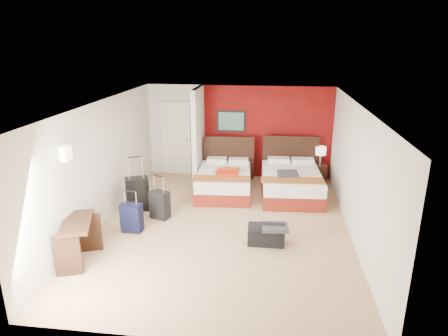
% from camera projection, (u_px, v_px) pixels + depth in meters
% --- Properties ---
extents(ground, '(6.50, 6.50, 0.00)m').
position_uv_depth(ground, '(224.00, 227.00, 8.06)').
color(ground, '#D7AE84').
rests_on(ground, ground).
extents(room_walls, '(5.02, 6.52, 2.50)m').
position_uv_depth(room_walls, '(172.00, 147.00, 9.18)').
color(room_walls, silver).
rests_on(room_walls, ground).
extents(red_accent_panel, '(3.50, 0.04, 2.50)m').
position_uv_depth(red_accent_panel, '(266.00, 133.00, 10.63)').
color(red_accent_panel, maroon).
rests_on(red_accent_panel, ground).
extents(partition_wall, '(0.12, 1.20, 2.50)m').
position_uv_depth(partition_wall, '(198.00, 136.00, 10.26)').
color(partition_wall, silver).
rests_on(partition_wall, ground).
extents(entry_door, '(0.82, 0.06, 2.05)m').
position_uv_depth(entry_door, '(176.00, 138.00, 10.97)').
color(entry_door, silver).
rests_on(entry_door, ground).
extents(bed_left, '(1.42, 1.93, 0.56)m').
position_uv_depth(bed_left, '(224.00, 182.00, 9.76)').
color(bed_left, silver).
rests_on(bed_left, ground).
extents(bed_right, '(1.51, 2.07, 0.60)m').
position_uv_depth(bed_right, '(291.00, 184.00, 9.59)').
color(bed_right, silver).
rests_on(bed_right, ground).
extents(red_suitcase_open, '(0.65, 0.81, 0.09)m').
position_uv_depth(red_suitcase_open, '(228.00, 171.00, 9.55)').
color(red_suitcase_open, '#BA2E0F').
rests_on(red_suitcase_open, bed_left).
extents(jacket_bundle, '(0.50, 0.42, 0.11)m').
position_uv_depth(jacket_bundle, '(288.00, 174.00, 9.21)').
color(jacket_bundle, '#39393E').
rests_on(jacket_bundle, bed_right).
extents(nightstand, '(0.38, 0.38, 0.51)m').
position_uv_depth(nightstand, '(319.00, 173.00, 10.48)').
color(nightstand, '#331811').
rests_on(nightstand, ground).
extents(table_lamp, '(0.34, 0.34, 0.48)m').
position_uv_depth(table_lamp, '(320.00, 156.00, 10.33)').
color(table_lamp, white).
rests_on(table_lamp, nightstand).
extents(suitcase_black, '(0.58, 0.49, 0.74)m').
position_uv_depth(suitcase_black, '(137.00, 195.00, 8.72)').
color(suitcase_black, black).
rests_on(suitcase_black, ground).
extents(suitcase_charcoal, '(0.45, 0.36, 0.58)m').
position_uv_depth(suitcase_charcoal, '(160.00, 206.00, 8.35)').
color(suitcase_charcoal, black).
rests_on(suitcase_charcoal, ground).
extents(suitcase_navy, '(0.42, 0.27, 0.56)m').
position_uv_depth(suitcase_navy, '(132.00, 219.00, 7.77)').
color(suitcase_navy, black).
rests_on(suitcase_navy, ground).
extents(duffel_bag, '(0.68, 0.36, 0.34)m').
position_uv_depth(duffel_bag, '(266.00, 235.00, 7.35)').
color(duffel_bag, black).
rests_on(duffel_bag, ground).
extents(jacket_draped, '(0.51, 0.44, 0.06)m').
position_uv_depth(jacket_draped, '(275.00, 227.00, 7.22)').
color(jacket_draped, '#37363B').
rests_on(jacket_draped, duffel_bag).
extents(desk, '(0.74, 1.03, 0.78)m').
position_uv_depth(desk, '(79.00, 242.00, 6.66)').
color(desk, black).
rests_on(desk, ground).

